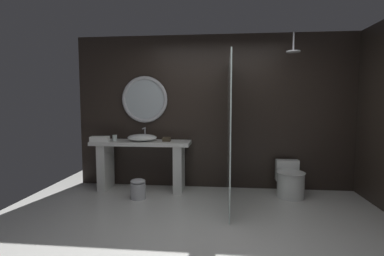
% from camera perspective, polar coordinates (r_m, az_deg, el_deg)
% --- Properties ---
extents(ground_plane, '(5.76, 5.76, 0.00)m').
position_cam_1_polar(ground_plane, '(3.47, 3.57, -20.06)').
color(ground_plane, silver).
extents(back_wall_panel, '(4.80, 0.10, 2.60)m').
position_cam_1_polar(back_wall_panel, '(5.05, 4.55, 3.10)').
color(back_wall_panel, black).
rests_on(back_wall_panel, ground_plane).
extents(vanity_counter, '(1.63, 0.51, 0.83)m').
position_cam_1_polar(vanity_counter, '(5.00, -9.76, -5.93)').
color(vanity_counter, silver).
rests_on(vanity_counter, ground_plane).
extents(vessel_sink, '(0.49, 0.40, 0.21)m').
position_cam_1_polar(vessel_sink, '(4.93, -9.69, -1.84)').
color(vessel_sink, white).
rests_on(vessel_sink, vanity_counter).
extents(tumbler_cup, '(0.08, 0.08, 0.10)m').
position_cam_1_polar(tumbler_cup, '(5.09, -14.83, -1.84)').
color(tumbler_cup, silver).
rests_on(tumbler_cup, vanity_counter).
extents(tissue_box, '(0.12, 0.13, 0.06)m').
position_cam_1_polar(tissue_box, '(4.85, -4.97, -2.22)').
color(tissue_box, '#3D3323').
rests_on(tissue_box, vanity_counter).
extents(round_wall_mirror, '(0.80, 0.06, 0.80)m').
position_cam_1_polar(round_wall_mirror, '(5.13, -9.22, 5.51)').
color(round_wall_mirror, '#B7B7BC').
extents(shower_glass_panel, '(0.02, 1.55, 2.11)m').
position_cam_1_polar(shower_glass_panel, '(4.24, 7.22, -0.66)').
color(shower_glass_panel, silver).
rests_on(shower_glass_panel, ground_plane).
extents(rain_shower_head, '(0.21, 0.21, 0.29)m').
position_cam_1_polar(rain_shower_head, '(4.72, 19.13, 14.16)').
color(rain_shower_head, '#B7B7BC').
extents(toilet, '(0.43, 0.59, 0.54)m').
position_cam_1_polar(toilet, '(4.90, 18.51, -9.81)').
color(toilet, white).
rests_on(toilet, ground_plane).
extents(waste_bin, '(0.23, 0.23, 0.31)m').
position_cam_1_polar(waste_bin, '(4.63, -10.47, -11.55)').
color(waste_bin, '#B7B7BC').
rests_on(waste_bin, ground_plane).
extents(folded_hand_towel, '(0.32, 0.20, 0.09)m').
position_cam_1_polar(folded_hand_towel, '(5.02, -17.53, -2.06)').
color(folded_hand_towel, white).
rests_on(folded_hand_towel, vanity_counter).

